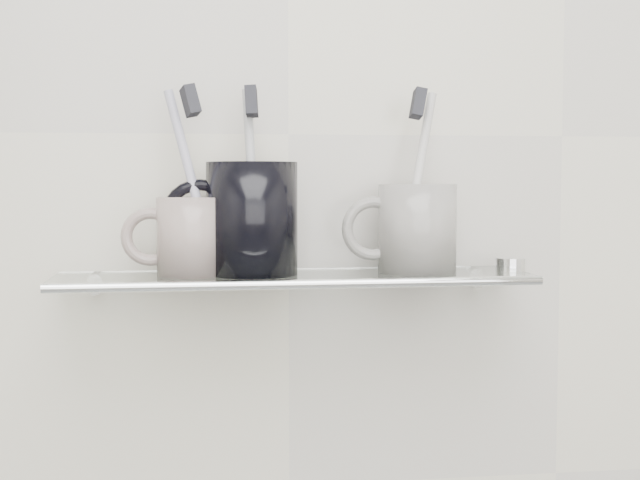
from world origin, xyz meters
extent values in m
plane|color=beige|center=(0.00, 1.10, 1.25)|extent=(2.50, 0.00, 2.50)
cube|color=silver|center=(0.00, 1.04, 1.10)|extent=(0.50, 0.12, 0.01)
cylinder|color=silver|center=(0.00, 0.98, 1.10)|extent=(0.50, 0.01, 0.01)
cylinder|color=silver|center=(-0.21, 1.09, 1.09)|extent=(0.02, 0.03, 0.02)
cylinder|color=silver|center=(0.21, 1.09, 1.09)|extent=(0.02, 0.03, 0.02)
cylinder|color=silver|center=(-0.11, 1.04, 1.14)|extent=(0.09, 0.09, 0.08)
torus|color=silver|center=(-0.15, 1.04, 1.14)|extent=(0.06, 0.01, 0.06)
cylinder|color=#AFA9D0|center=(-0.11, 1.04, 1.20)|extent=(0.06, 0.04, 0.19)
cube|color=#24252B|center=(-0.11, 1.04, 1.28)|extent=(0.02, 0.03, 0.04)
cylinder|color=black|center=(-0.04, 1.04, 1.16)|extent=(0.11, 0.11, 0.12)
torus|color=black|center=(-0.10, 1.04, 1.16)|extent=(0.08, 0.01, 0.08)
cylinder|color=#B6B7B9|center=(-0.04, 1.04, 1.20)|extent=(0.02, 0.04, 0.19)
cube|color=#24252B|center=(-0.04, 1.04, 1.28)|extent=(0.02, 0.03, 0.03)
cylinder|color=white|center=(0.13, 1.04, 1.15)|extent=(0.11, 0.11, 0.09)
torus|color=white|center=(0.09, 1.04, 1.15)|extent=(0.07, 0.01, 0.07)
cylinder|color=silver|center=(0.13, 1.04, 1.20)|extent=(0.05, 0.04, 0.19)
cube|color=#24252B|center=(0.13, 1.04, 1.28)|extent=(0.02, 0.03, 0.03)
cylinder|color=silver|center=(0.24, 1.04, 1.11)|extent=(0.03, 0.03, 0.01)
camera|label=1|loc=(-0.10, 0.11, 1.20)|focal=50.00mm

